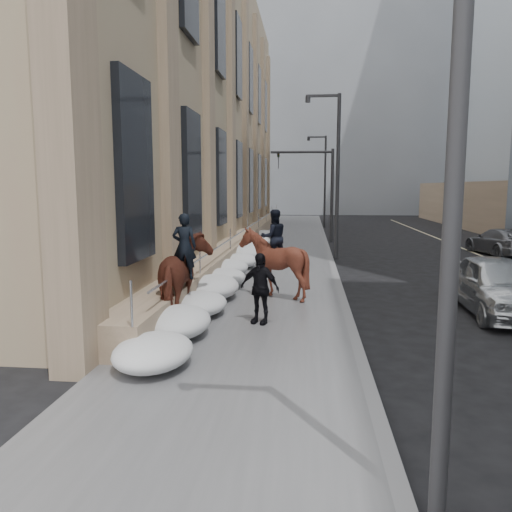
% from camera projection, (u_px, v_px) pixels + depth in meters
% --- Properties ---
extents(ground, '(140.00, 140.00, 0.00)m').
position_uv_depth(ground, '(240.00, 343.00, 11.43)').
color(ground, black).
rests_on(ground, ground).
extents(sidewalk, '(5.00, 80.00, 0.12)m').
position_uv_depth(sidewalk, '(272.00, 270.00, 21.27)').
color(sidewalk, '#4F4F51').
rests_on(sidewalk, ground).
extents(curb, '(0.24, 80.00, 0.12)m').
position_uv_depth(curb, '(334.00, 271.00, 21.00)').
color(curb, slate).
rests_on(curb, ground).
extents(limestone_building, '(6.10, 44.00, 18.00)m').
position_uv_depth(limestone_building, '(199.00, 99.00, 30.43)').
color(limestone_building, '#997E64').
rests_on(limestone_building, ground).
extents(bg_building_mid, '(30.00, 12.00, 28.00)m').
position_uv_depth(bg_building_mid, '(329.00, 110.00, 68.20)').
color(bg_building_mid, slate).
rests_on(bg_building_mid, ground).
extents(bg_building_far, '(24.00, 12.00, 20.00)m').
position_uv_depth(bg_building_far, '(264.00, 148.00, 81.61)').
color(bg_building_far, gray).
rests_on(bg_building_far, ground).
extents(streetlight_near, '(1.71, 0.24, 8.00)m').
position_uv_depth(streetlight_near, '(442.00, 74.00, 4.61)').
color(streetlight_near, '#2D2D30').
rests_on(streetlight_near, ground).
extents(streetlight_mid, '(1.71, 0.24, 8.00)m').
position_uv_depth(streetlight_mid, '(335.00, 166.00, 24.31)').
color(streetlight_mid, '#2D2D30').
rests_on(streetlight_mid, ground).
extents(streetlight_far, '(1.71, 0.24, 8.00)m').
position_uv_depth(streetlight_far, '(323.00, 175.00, 44.01)').
color(streetlight_far, '#2D2D30').
rests_on(streetlight_far, ground).
extents(traffic_signal, '(4.10, 0.22, 6.00)m').
position_uv_depth(traffic_signal, '(318.00, 180.00, 32.34)').
color(traffic_signal, '#2D2D30').
rests_on(traffic_signal, ground).
extents(snow_bank, '(1.70, 18.10, 0.76)m').
position_uv_depth(snow_bank, '(232.00, 266.00, 19.50)').
color(snow_bank, silver).
rests_on(snow_bank, sidewalk).
extents(mounted_horse_left, '(1.41, 2.72, 2.77)m').
position_uv_depth(mounted_horse_left, '(186.00, 275.00, 12.91)').
color(mounted_horse_left, '#4A2116').
rests_on(mounted_horse_left, sidewalk).
extents(mounted_horse_right, '(2.35, 2.48, 2.75)m').
position_uv_depth(mounted_horse_right, '(273.00, 260.00, 15.47)').
color(mounted_horse_right, '#451D13').
rests_on(mounted_horse_right, sidewalk).
extents(pedestrian, '(1.14, 0.78, 1.80)m').
position_uv_depth(pedestrian, '(260.00, 288.00, 12.56)').
color(pedestrian, black).
rests_on(pedestrian, sidewalk).
extents(car_silver, '(2.00, 4.84, 1.64)m').
position_uv_depth(car_silver, '(498.00, 285.00, 13.99)').
color(car_silver, '#B6BABF').
rests_on(car_silver, ground).
extents(car_grey, '(2.69, 5.13, 1.42)m').
position_uv_depth(car_grey, '(501.00, 242.00, 26.15)').
color(car_grey, slate).
rests_on(car_grey, ground).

